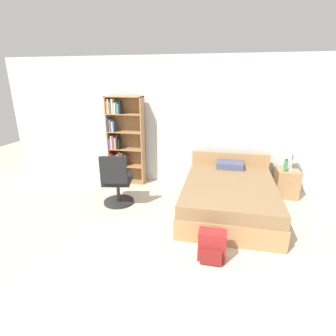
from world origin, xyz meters
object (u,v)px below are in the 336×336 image
Objects in this scene: bookshelf at (122,143)px; backpack_red at (212,246)px; bed at (229,195)px; table_lamp at (294,150)px; nightstand at (286,183)px; water_bottle at (286,166)px; office_chair at (117,182)px.

backpack_red is at bearing -48.28° from bookshelf.
bed is 1.41m from backpack_red.
nightstand is at bearing 147.15° from table_lamp.
bookshelf is 3.57× the size of table_lamp.
backpack_red is (-0.21, -1.40, -0.08)m from bed.
bed is at bearing -143.88° from table_lamp.
bed is (2.25, -0.90, -0.59)m from bookshelf.
bookshelf reaches higher than backpack_red.
backpack_red is (-1.20, -2.12, -0.45)m from water_bottle.
nightstand is 0.67m from table_lamp.
nightstand is 2.58m from backpack_red.
water_bottle is at bearing 35.90° from bed.
bed is 1.53m from table_lamp.
office_chair is 1.81× the size of nightstand.
bookshelf is 3.26m from water_bottle.
nightstand is (3.01, 1.06, -0.17)m from office_chair.
bed is 3.93× the size of nightstand.
bookshelf reaches higher than water_bottle.
nightstand is 1.34× the size of backpack_red.
bookshelf is at bearing 178.98° from nightstand.
backpack_red is (-1.29, -2.23, -0.08)m from nightstand.
office_chair is (-1.93, -0.22, 0.16)m from bed.
nightstand is at bearing 60.01° from backpack_red.
bookshelf is 1.91× the size of office_chair.
nightstand is at bearing 53.92° from water_bottle.
office_chair is 2.10m from backpack_red.
bed is at bearing -142.24° from nightstand.
nightstand is 1.03× the size of table_lamp.
water_bottle is at bearing 60.37° from backpack_red.
bed reaches higher than nightstand.
water_bottle is (1.00, 0.72, 0.37)m from bed.
office_chair is at bearing -162.12° from water_bottle.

